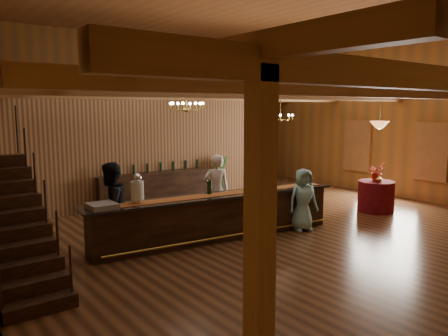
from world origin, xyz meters
TOP-DOWN VIEW (x-y plane):
  - floor at (0.00, 0.00)m, footprint 14.00×14.00m
  - wall_back at (0.00, 7.00)m, footprint 12.00×0.10m
  - wall_right at (6.00, 0.00)m, footprint 0.10×14.00m
  - beam_grid at (0.00, 0.51)m, footprint 11.90×13.90m
  - support_posts at (0.00, -0.50)m, footprint 9.20×10.20m
  - partition_wall at (-0.50, 3.50)m, footprint 9.00×0.18m
  - window_right_front at (5.95, -1.60)m, footprint 0.12×1.05m
  - window_right_back at (5.95, 1.00)m, footprint 0.12×1.05m
  - staircase at (-5.45, -0.74)m, footprint 1.00×2.80m
  - backroom_boxes at (-0.29, 5.50)m, footprint 4.10×0.60m
  - tasting_bar at (-1.36, -0.68)m, footprint 5.93×1.48m
  - beverage_dispenser at (-3.13, -0.40)m, footprint 0.26×0.26m
  - glass_rack_tray at (-3.87, -0.40)m, footprint 0.50×0.50m
  - raffle_drum at (1.06, -1.04)m, footprint 0.34×0.24m
  - bar_bottle_0 at (-1.50, -0.55)m, footprint 0.07×0.07m
  - bar_bottle_1 at (-1.48, -0.55)m, footprint 0.07×0.07m
  - backbar_shelf at (-0.82, 3.18)m, footprint 3.48×0.80m
  - round_table at (3.65, -1.30)m, footprint 0.98×0.98m
  - chandelier_left at (-1.35, 0.55)m, footprint 0.80×0.80m
  - chandelier_right at (3.06, 1.90)m, footprint 0.80×0.80m
  - pendant_lamp at (3.65, -1.30)m, footprint 0.52×0.52m
  - bartender at (-0.77, 0.18)m, footprint 0.75×0.63m
  - staff_second at (-3.51, 0.05)m, footprint 1.09×1.04m
  - guest at (0.61, -1.37)m, footprint 0.83×0.68m
  - floor_plant at (1.50, 3.12)m, footprint 0.73×0.59m
  - table_flowers at (3.75, -1.22)m, footprint 0.52×0.47m
  - table_vase at (3.54, -1.43)m, footprint 0.15×0.15m

SIDE VIEW (x-z plane):
  - floor at x=0.00m, z-range 0.00..0.00m
  - round_table at x=3.65m, z-range 0.00..0.85m
  - backbar_shelf at x=-0.82m, z-range 0.00..0.97m
  - tasting_bar at x=-1.36m, z-range 0.00..0.99m
  - backroom_boxes at x=-0.29m, z-range -0.02..1.08m
  - floor_plant at x=1.50m, z-range 0.00..1.31m
  - guest at x=0.61m, z-range 0.00..1.46m
  - bartender at x=-0.77m, z-range 0.00..1.76m
  - staff_second at x=-3.51m, z-range 0.00..1.78m
  - table_vase at x=3.54m, z-range 0.85..1.14m
  - staircase at x=-5.45m, z-range 0.00..2.00m
  - glass_rack_tray at x=-3.87m, z-range 0.98..1.08m
  - table_flowers at x=3.75m, z-range 0.85..1.35m
  - bar_bottle_0 at x=-1.50m, z-range 0.98..1.28m
  - bar_bottle_1 at x=-1.48m, z-range 0.98..1.28m
  - raffle_drum at x=1.06m, z-range 1.01..1.31m
  - beverage_dispenser at x=-3.13m, z-range 0.97..1.57m
  - window_right_front at x=5.95m, z-range 0.67..2.42m
  - window_right_back at x=5.95m, z-range 0.67..2.42m
  - partition_wall at x=-0.50m, z-range 0.00..3.10m
  - support_posts at x=0.00m, z-range 0.00..3.20m
  - pendant_lamp at x=3.65m, z-range 1.95..2.85m
  - chandelier_right at x=3.06m, z-range 2.18..2.97m
  - wall_back at x=0.00m, z-range 0.00..5.50m
  - wall_right at x=6.00m, z-range 0.00..5.50m
  - chandelier_left at x=-1.35m, z-range 2.68..3.13m
  - beam_grid at x=0.00m, z-range 3.05..3.44m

